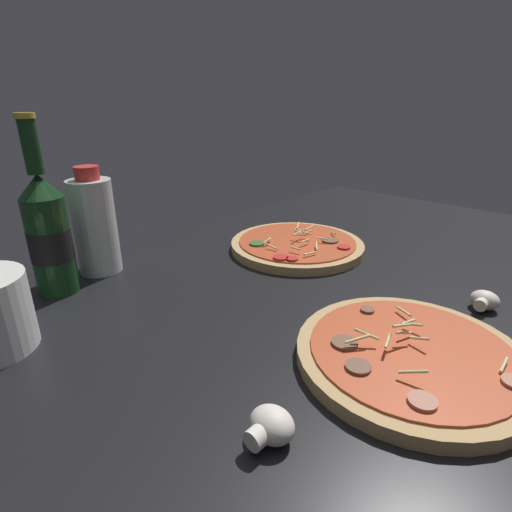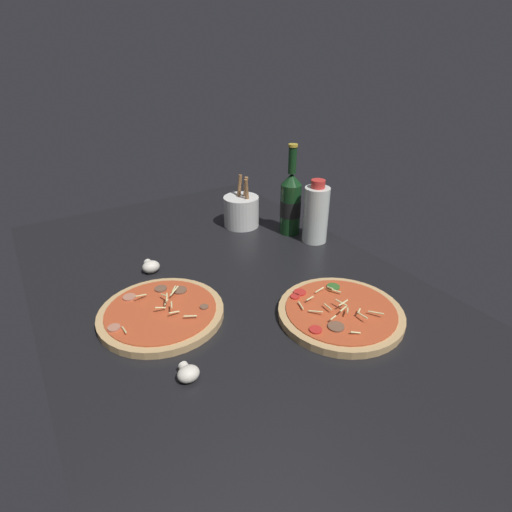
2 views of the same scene
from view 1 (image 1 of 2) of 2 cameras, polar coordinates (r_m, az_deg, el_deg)
counter_slab at (r=67.23cm, az=7.37°, el=-7.20°), size 160.00×90.00×2.50cm
pizza_near at (r=55.01cm, az=21.19°, el=-13.15°), size 28.52×28.52×5.08cm
pizza_far at (r=87.22cm, az=5.88°, el=1.55°), size 28.59×28.59×4.46cm
beer_bottle at (r=73.34cm, az=-27.52°, el=2.91°), size 6.72×6.72×28.99cm
oil_bottle at (r=79.53cm, az=-22.03°, el=4.14°), size 7.76×7.76×19.84cm
mushroom_left at (r=41.88cm, az=2.04°, el=-23.12°), size 4.99×4.76×3.33cm
mushroom_right at (r=72.29cm, az=29.83°, el=-5.53°), size 4.48×4.26×2.98cm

